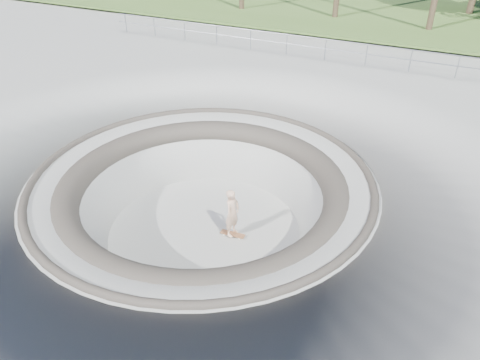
# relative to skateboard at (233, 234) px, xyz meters

# --- Properties ---
(ground) EXTENTS (180.00, 180.00, 0.00)m
(ground) POSITION_rel_skateboard_xyz_m (-0.95, -0.08, 1.84)
(ground) COLOR #A3A39D
(ground) RESTS_ON ground
(skate_bowl) EXTENTS (14.00, 14.00, 4.10)m
(skate_bowl) POSITION_rel_skateboard_xyz_m (-0.95, -0.08, 0.01)
(skate_bowl) COLOR #A3A39D
(skate_bowl) RESTS_ON ground
(distant_hills) EXTENTS (103.20, 45.00, 28.60)m
(distant_hills) POSITION_rel_skateboard_xyz_m (2.83, 57.10, -5.18)
(distant_hills) COLOR olive
(distant_hills) RESTS_ON ground
(safety_railing) EXTENTS (25.00, 0.06, 1.03)m
(safety_railing) POSITION_rel_skateboard_xyz_m (-0.95, 11.92, 2.53)
(safety_railing) COLOR gray
(safety_railing) RESTS_ON ground
(skateboard) EXTENTS (0.80, 0.28, 0.08)m
(skateboard) POSITION_rel_skateboard_xyz_m (0.00, 0.00, 0.00)
(skateboard) COLOR #9B5B3E
(skateboard) RESTS_ON ground
(skater) EXTENTS (0.43, 0.61, 1.59)m
(skater) POSITION_rel_skateboard_xyz_m (0.00, 0.00, 0.81)
(skater) COLOR beige
(skater) RESTS_ON skateboard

